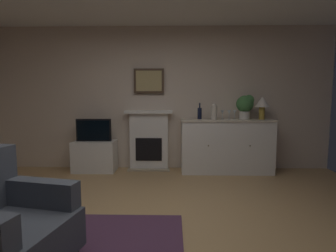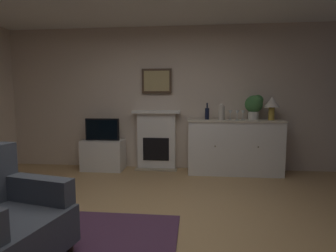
{
  "view_description": "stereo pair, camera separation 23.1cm",
  "coord_description": "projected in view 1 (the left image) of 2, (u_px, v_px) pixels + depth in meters",
  "views": [
    {
      "loc": [
        0.23,
        -2.33,
        1.31
      ],
      "look_at": [
        0.17,
        0.64,
        1.0
      ],
      "focal_mm": 27.7,
      "sensor_mm": 36.0,
      "label": 1
    },
    {
      "loc": [
        0.46,
        -2.32,
        1.31
      ],
      "look_at": [
        0.17,
        0.64,
        1.0
      ],
      "focal_mm": 27.7,
      "sensor_mm": 36.0,
      "label": 2
    }
  ],
  "objects": [
    {
      "name": "vase_decorative",
      "position": [
        214.0,
        112.0,
        4.51
      ],
      "size": [
        0.11,
        0.11,
        0.28
      ],
      "color": "beige",
      "rests_on": "sideboard_cabinet"
    },
    {
      "name": "wine_bottle",
      "position": [
        200.0,
        113.0,
        4.61
      ],
      "size": [
        0.08,
        0.08,
        0.29
      ],
      "color": "black",
      "rests_on": "sideboard_cabinet"
    },
    {
      "name": "wine_glass_right",
      "position": [
        235.0,
        112.0,
        4.59
      ],
      "size": [
        0.07,
        0.07,
        0.16
      ],
      "color": "silver",
      "rests_on": "sideboard_cabinet"
    },
    {
      "name": "wine_glass_center",
      "position": [
        229.0,
        113.0,
        4.53
      ],
      "size": [
        0.07,
        0.07,
        0.16
      ],
      "color": "silver",
      "rests_on": "sideboard_cabinet"
    },
    {
      "name": "tv_cabinet",
      "position": [
        95.0,
        156.0,
        4.7
      ],
      "size": [
        0.75,
        0.42,
        0.56
      ],
      "color": "white",
      "rests_on": "ground_plane"
    },
    {
      "name": "potted_plant_small",
      "position": [
        245.0,
        105.0,
        4.58
      ],
      "size": [
        0.3,
        0.3,
        0.43
      ],
      "color": "beige",
      "rests_on": "sideboard_cabinet"
    },
    {
      "name": "wall_rear",
      "position": [
        161.0,
        99.0,
        4.86
      ],
      "size": [
        6.29,
        0.06,
        2.63
      ],
      "primitive_type": "cube",
      "color": "beige",
      "rests_on": "ground_plane"
    },
    {
      "name": "ground_plane",
      "position": [
        149.0,
        242.0,
        2.47
      ],
      "size": [
        6.29,
        5.15,
        0.1
      ],
      "primitive_type": "cube",
      "color": "tan",
      "rests_on": "ground"
    },
    {
      "name": "wine_glass_left",
      "position": [
        222.0,
        112.0,
        4.58
      ],
      "size": [
        0.07,
        0.07,
        0.16
      ],
      "color": "silver",
      "rests_on": "sideboard_cabinet"
    },
    {
      "name": "framed_picture",
      "position": [
        149.0,
        81.0,
        4.75
      ],
      "size": [
        0.55,
        0.04,
        0.45
      ],
      "color": "#473323"
    },
    {
      "name": "table_lamp",
      "position": [
        262.0,
        104.0,
        4.53
      ],
      "size": [
        0.26,
        0.26,
        0.4
      ],
      "color": "#B79338",
      "rests_on": "sideboard_cabinet"
    },
    {
      "name": "tv_set",
      "position": [
        94.0,
        130.0,
        4.63
      ],
      "size": [
        0.62,
        0.07,
        0.4
      ],
      "color": "black",
      "rests_on": "tv_cabinet"
    },
    {
      "name": "sideboard_cabinet",
      "position": [
        226.0,
        146.0,
        4.62
      ],
      "size": [
        1.63,
        0.49,
        0.95
      ],
      "color": "white",
      "rests_on": "ground_plane"
    },
    {
      "name": "fireplace_unit",
      "position": [
        149.0,
        140.0,
        4.81
      ],
      "size": [
        0.87,
        0.3,
        1.1
      ],
      "color": "white",
      "rests_on": "ground_plane"
    },
    {
      "name": "armchair",
      "position": [
        0.0,
        227.0,
        1.89
      ],
      "size": [
        0.95,
        0.91,
        0.92
      ],
      "color": "#474C56",
      "rests_on": "ground_plane"
    }
  ]
}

